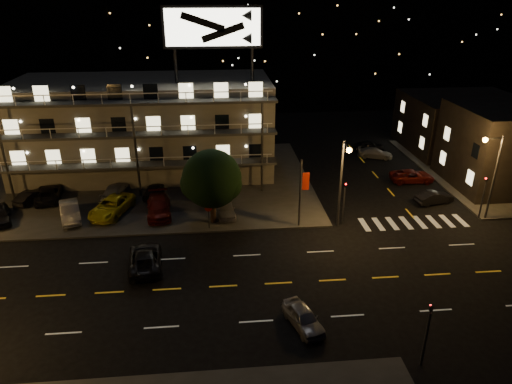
{
  "coord_description": "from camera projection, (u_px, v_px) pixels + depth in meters",
  "views": [
    {
      "loc": [
        -2.16,
        -27.24,
        19.49
      ],
      "look_at": [
        1.11,
        8.0,
        3.74
      ],
      "focal_mm": 32.0,
      "sensor_mm": 36.0,
      "label": 1
    }
  ],
  "objects": [
    {
      "name": "road_car_east",
      "position": [
        303.0,
        317.0,
        28.64
      ],
      "size": [
        2.59,
        4.03,
        1.28
      ],
      "primitive_type": "imported",
      "rotation": [
        0.0,
        0.0,
        0.31
      ],
      "color": "gray",
      "rests_on": "ground"
    },
    {
      "name": "signal_ne",
      "position": [
        484.0,
        193.0,
        41.43
      ],
      "size": [
        0.27,
        0.2,
        4.6
      ],
      "color": "#2D2D30",
      "rests_on": "ground"
    },
    {
      "name": "banner_north",
      "position": [
        301.0,
        192.0,
        39.57
      ],
      "size": [
        0.83,
        0.16,
        6.4
      ],
      "color": "#2D2D30",
      "rests_on": "ground"
    },
    {
      "name": "lot_car_4",
      "position": [
        225.0,
        208.0,
        42.47
      ],
      "size": [
        2.01,
        4.11,
        1.35
      ],
      "primitive_type": "imported",
      "rotation": [
        0.0,
        0.0,
        0.11
      ],
      "color": "gray",
      "rests_on": "curb_nw"
    },
    {
      "name": "lot_car_8",
      "position": [
        154.0,
        190.0,
        46.36
      ],
      "size": [
        2.08,
        3.99,
        1.3
      ],
      "primitive_type": "imported",
      "rotation": [
        0.0,
        0.0,
        2.99
      ],
      "color": "black",
      "rests_on": "curb_nw"
    },
    {
      "name": "ground",
      "position": [
        251.0,
        285.0,
        32.89
      ],
      "size": [
        140.0,
        140.0,
        0.0
      ],
      "primitive_type": "plane",
      "color": "black",
      "rests_on": "ground"
    },
    {
      "name": "streetlight_ne",
      "position": [
        492.0,
        169.0,
        40.29
      ],
      "size": [
        1.92,
        0.44,
        8.0
      ],
      "color": "#2D2D30",
      "rests_on": "ground"
    },
    {
      "name": "lot_car_5",
      "position": [
        32.0,
        196.0,
        45.06
      ],
      "size": [
        2.7,
        3.97,
        1.24
      ],
      "primitive_type": "imported",
      "rotation": [
        0.0,
        0.0,
        2.73
      ],
      "color": "black",
      "rests_on": "curb_nw"
    },
    {
      "name": "hill_backdrop",
      "position": [
        192.0,
        33.0,
        90.27
      ],
      "size": [
        120.0,
        25.0,
        24.0
      ],
      "color": "black",
      "rests_on": "ground"
    },
    {
      "name": "stop_sign",
      "position": [
        209.0,
        212.0,
        39.74
      ],
      "size": [
        0.91,
        0.11,
        2.61
      ],
      "color": "#2D2D30",
      "rests_on": "ground"
    },
    {
      "name": "side_bldg_back",
      "position": [
        462.0,
        123.0,
        59.47
      ],
      "size": [
        14.06,
        12.0,
        7.0
      ],
      "color": "black",
      "rests_on": "ground"
    },
    {
      "name": "motel",
      "position": [
        146.0,
        126.0,
        51.61
      ],
      "size": [
        28.0,
        13.8,
        18.1
      ],
      "color": "gray",
      "rests_on": "ground"
    },
    {
      "name": "lot_car_1",
      "position": [
        70.0,
        211.0,
        41.69
      ],
      "size": [
        3.04,
        4.92,
        1.53
      ],
      "primitive_type": "imported",
      "rotation": [
        0.0,
        0.0,
        0.33
      ],
      "color": "gray",
      "rests_on": "curb_nw"
    },
    {
      "name": "lot_car_2",
      "position": [
        112.0,
        206.0,
        42.66
      ],
      "size": [
        4.1,
        6.04,
        1.54
      ],
      "primitive_type": "imported",
      "rotation": [
        0.0,
        0.0,
        -0.31
      ],
      "color": "yellow",
      "rests_on": "curb_nw"
    },
    {
      "name": "lot_car_9",
      "position": [
        202.0,
        188.0,
        46.86
      ],
      "size": [
        2.21,
        4.39,
        1.38
      ],
      "primitive_type": "imported",
      "rotation": [
        0.0,
        0.0,
        2.96
      ],
      "color": "#62130E",
      "rests_on": "curb_nw"
    },
    {
      "name": "signal_nw",
      "position": [
        344.0,
        199.0,
        40.34
      ],
      "size": [
        0.2,
        0.27,
        4.6
      ],
      "color": "#2D2D30",
      "rests_on": "ground"
    },
    {
      "name": "side_car_3",
      "position": [
        369.0,
        146.0,
        59.81
      ],
      "size": [
        4.12,
        1.86,
        1.37
      ],
      "primitive_type": "imported",
      "rotation": [
        0.0,
        0.0,
        1.51
      ],
      "color": "black",
      "rests_on": "ground"
    },
    {
      "name": "curb_ne",
      "position": [
        491.0,
        170.0,
        53.58
      ],
      "size": [
        16.0,
        24.0,
        0.15
      ],
      "primitive_type": "cube",
      "color": "#323230",
      "rests_on": "ground"
    },
    {
      "name": "side_car_0",
      "position": [
        434.0,
        197.0,
        45.17
      ],
      "size": [
        4.04,
        2.14,
        1.26
      ],
      "primitive_type": "imported",
      "rotation": [
        0.0,
        0.0,
        1.79
      ],
      "color": "black",
      "rests_on": "ground"
    },
    {
      "name": "tree",
      "position": [
        211.0,
        180.0,
        39.87
      ],
      "size": [
        5.43,
        5.23,
        6.84
      ],
      "color": "black",
      "rests_on": "curb_nw"
    },
    {
      "name": "curb_nw",
      "position": [
        109.0,
        183.0,
        49.88
      ],
      "size": [
        44.0,
        24.0,
        0.15
      ],
      "primitive_type": "cube",
      "color": "#323230",
      "rests_on": "ground"
    },
    {
      "name": "lot_car_7",
      "position": [
        116.0,
        191.0,
        45.97
      ],
      "size": [
        2.44,
        5.13,
        1.44
      ],
      "primitive_type": "imported",
      "rotation": [
        0.0,
        0.0,
        3.06
      ],
      "color": "gray",
      "rests_on": "curb_nw"
    },
    {
      "name": "road_car_west",
      "position": [
        145.0,
        258.0,
        34.77
      ],
      "size": [
        2.98,
        5.48,
        1.46
      ],
      "primitive_type": "imported",
      "rotation": [
        0.0,
        0.0,
        3.25
      ],
      "color": "black",
      "rests_on": "ground"
    },
    {
      "name": "streetlight_nc",
      "position": [
        342.0,
        176.0,
        38.81
      ],
      "size": [
        0.44,
        1.92,
        8.0
      ],
      "color": "#2D2D30",
      "rests_on": "ground"
    },
    {
      "name": "lot_car_6",
      "position": [
        49.0,
        193.0,
        45.59
      ],
      "size": [
        3.23,
        5.35,
        1.39
      ],
      "primitive_type": "imported",
      "rotation": [
        0.0,
        0.0,
        3.34
      ],
      "color": "black",
      "rests_on": "curb_nw"
    },
    {
      "name": "side_car_1",
      "position": [
        412.0,
        176.0,
        50.25
      ],
      "size": [
        4.91,
        2.45,
        1.34
      ],
      "primitive_type": "imported",
      "rotation": [
        0.0,
        0.0,
        1.52
      ],
      "color": "#62130E",
      "rests_on": "ground"
    },
    {
      "name": "side_car_2",
      "position": [
        375.0,
        153.0,
        57.48
      ],
      "size": [
        4.63,
        3.05,
        1.25
      ],
      "primitive_type": "imported",
      "rotation": [
        0.0,
        0.0,
        1.24
      ],
      "color": "gray",
      "rests_on": "ground"
    },
    {
      "name": "lot_car_3",
      "position": [
        159.0,
        207.0,
        42.61
      ],
      "size": [
        2.77,
        5.52,
        1.54
      ],
      "primitive_type": "imported",
      "rotation": [
        0.0,
        0.0,
        0.12
      ],
      "color": "#62130E",
      "rests_on": "curb_nw"
    },
    {
      "name": "signal_sw",
      "position": [
        428.0,
        328.0,
        24.88
      ],
      "size": [
        0.2,
        0.27,
        4.6
      ],
      "color": "#2D2D30",
      "rests_on": "ground"
    }
  ]
}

